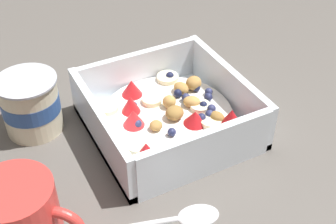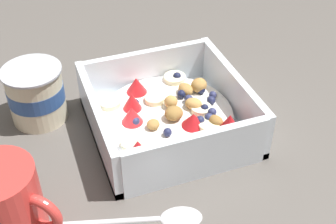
# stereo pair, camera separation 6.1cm
# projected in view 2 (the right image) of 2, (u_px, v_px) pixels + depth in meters

# --- Properties ---
(ground_plane) EXTENTS (2.40, 2.40, 0.00)m
(ground_plane) POSITION_uv_depth(u_px,v_px,m) (174.00, 126.00, 0.63)
(ground_plane) COLOR #56514C
(fruit_bowl) EXTENTS (0.20, 0.20, 0.07)m
(fruit_bowl) POSITION_uv_depth(u_px,v_px,m) (168.00, 116.00, 0.62)
(fruit_bowl) COLOR white
(fruit_bowl) RESTS_ON ground
(spoon) EXTENTS (0.07, 0.17, 0.01)m
(spoon) POSITION_uv_depth(u_px,v_px,m) (158.00, 217.00, 0.51)
(spoon) COLOR silver
(spoon) RESTS_ON ground
(yogurt_cup) EXTENTS (0.08, 0.08, 0.08)m
(yogurt_cup) POSITION_uv_depth(u_px,v_px,m) (36.00, 94.00, 0.62)
(yogurt_cup) COLOR beige
(yogurt_cup) RESTS_ON ground
(coffee_mug) EXTENTS (0.09, 0.10, 0.09)m
(coffee_mug) POSITION_uv_depth(u_px,v_px,m) (5.00, 203.00, 0.47)
(coffee_mug) COLOR red
(coffee_mug) RESTS_ON ground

